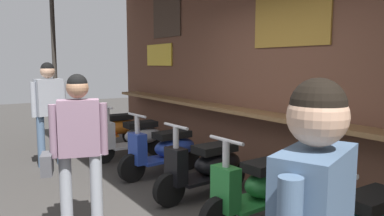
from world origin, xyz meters
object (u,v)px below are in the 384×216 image
(shopper_with_handbag, at_px, (78,138))
(shopper_passing, at_px, (49,102))
(scooter_black, at_px, (208,166))
(scooter_blue, at_px, (166,149))
(scooter_green, at_px, (260,187))
(scooter_silver, at_px, (135,137))
(scooter_orange, at_px, (113,128))

(shopper_with_handbag, distance_m, shopper_passing, 2.67)
(scooter_black, height_order, shopper_with_handbag, shopper_with_handbag)
(scooter_blue, height_order, shopper_with_handbag, shopper_with_handbag)
(shopper_with_handbag, bearing_deg, scooter_green, 79.43)
(scooter_silver, height_order, shopper_with_handbag, shopper_with_handbag)
(scooter_orange, height_order, scooter_blue, same)
(scooter_orange, distance_m, shopper_with_handbag, 3.77)
(scooter_silver, xyz_separation_m, scooter_blue, (1.12, -0.00, 0.00))
(scooter_orange, relative_size, scooter_silver, 1.00)
(shopper_with_handbag, bearing_deg, scooter_orange, 170.63)
(scooter_black, distance_m, shopper_with_handbag, 1.74)
(scooter_blue, xyz_separation_m, shopper_with_handbag, (1.17, -1.64, 0.56))
(scooter_blue, height_order, shopper_passing, shopper_passing)
(scooter_orange, xyz_separation_m, shopper_with_handbag, (3.35, -1.64, 0.56))
(scooter_silver, distance_m, scooter_blue, 1.12)
(scooter_orange, xyz_separation_m, scooter_green, (4.20, -0.00, 0.00))
(scooter_orange, bearing_deg, shopper_with_handbag, 66.18)
(scooter_blue, relative_size, scooter_green, 1.00)
(shopper_with_handbag, height_order, shopper_passing, shopper_passing)
(scooter_blue, height_order, scooter_black, same)
(scooter_blue, distance_m, shopper_with_handbag, 2.09)
(scooter_green, xyz_separation_m, shopper_passing, (-3.50, -1.33, 0.66))
(scooter_green, bearing_deg, scooter_black, -92.94)
(scooter_orange, xyz_separation_m, scooter_silver, (1.06, 0.00, 0.00))
(scooter_blue, height_order, scooter_green, same)
(scooter_green, bearing_deg, shopper_with_handbag, -30.26)
(scooter_silver, xyz_separation_m, shopper_passing, (-0.36, -1.33, 0.66))
(scooter_silver, bearing_deg, shopper_passing, -13.59)
(scooter_orange, distance_m, scooter_silver, 1.06)
(scooter_black, relative_size, shopper_passing, 0.83)
(scooter_blue, xyz_separation_m, shopper_passing, (-1.48, -1.33, 0.66))
(scooter_silver, distance_m, shopper_passing, 1.53)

